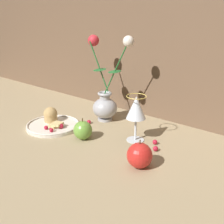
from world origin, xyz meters
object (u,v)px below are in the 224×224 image
object	(u,v)px
wine_glass	(136,109)
apple_beside_vase	(83,130)
vase	(105,98)
plate_with_pastries	(53,123)
apple_near_glass	(140,155)

from	to	relation	value
wine_glass	apple_beside_vase	bearing A→B (deg)	-144.10
vase	wine_glass	distance (m)	0.23
plate_with_pastries	wine_glass	bearing A→B (deg)	17.40
wine_glass	apple_near_glass	xyz separation A→B (m)	(0.12, -0.15, -0.08)
wine_glass	apple_beside_vase	world-z (taller)	wine_glass
vase	apple_beside_vase	distance (m)	0.22
wine_glass	vase	bearing A→B (deg)	158.03
vase	plate_with_pastries	distance (m)	0.24
plate_with_pastries	apple_beside_vase	bearing A→B (deg)	-2.58
vase	apple_near_glass	bearing A→B (deg)	-35.24
apple_beside_vase	apple_near_glass	size ratio (longest dim) A/B	0.89
vase	plate_with_pastries	size ratio (longest dim) A/B	1.69
apple_near_glass	apple_beside_vase	bearing A→B (deg)	172.05
vase	apple_beside_vase	world-z (taller)	vase
plate_with_pastries	apple_near_glass	distance (m)	0.45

